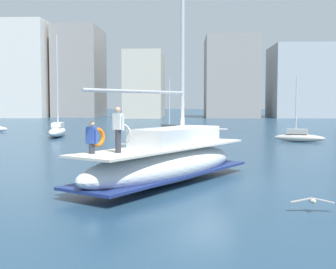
{
  "coord_description": "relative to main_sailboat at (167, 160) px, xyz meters",
  "views": [
    {
      "loc": [
        -0.77,
        -18.83,
        3.21
      ],
      "look_at": [
        -1.54,
        1.04,
        1.8
      ],
      "focal_mm": 48.54,
      "sensor_mm": 36.0,
      "label": 1
    }
  ],
  "objects": [
    {
      "name": "ground_plane",
      "position": [
        1.5,
        0.9,
        -0.92
      ],
      "size": [
        400.0,
        400.0,
        0.0
      ],
      "primitive_type": "plane",
      "color": "navy"
    },
    {
      "name": "moored_sloop_far",
      "position": [
        -0.59,
        25.89,
        -0.46
      ],
      "size": [
        4.22,
        2.75,
        5.45
      ],
      "color": "#4C4C51",
      "rests_on": "ground"
    },
    {
      "name": "main_sailboat",
      "position": [
        0.0,
        0.0,
        0.0
      ],
      "size": [
        7.16,
        9.39,
        14.25
      ],
      "color": "silver",
      "rests_on": "ground"
    },
    {
      "name": "moored_sloop_near",
      "position": [
        -11.22,
        23.86,
        -0.29
      ],
      "size": [
        1.99,
        5.79,
        9.48
      ],
      "color": "white",
      "rests_on": "ground"
    },
    {
      "name": "seagull",
      "position": [
        4.45,
        -4.7,
        -0.58
      ],
      "size": [
        1.26,
        0.47,
        0.18
      ],
      "color": "silver",
      "rests_on": "ground"
    },
    {
      "name": "waterfront_buildings",
      "position": [
        -1.41,
        80.96,
        8.23
      ],
      "size": [
        83.92,
        20.19,
        22.06
      ],
      "color": "silver",
      "rests_on": "ground"
    },
    {
      "name": "moored_ketch_distant",
      "position": [
        9.95,
        19.14,
        -0.47
      ],
      "size": [
        4.08,
        2.36,
        5.25
      ],
      "color": "#B7B2A8",
      "rests_on": "ground"
    }
  ]
}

